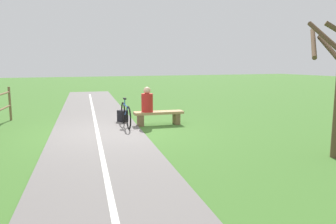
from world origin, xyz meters
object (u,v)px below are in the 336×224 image
object	(u,v)px
bench	(159,116)
backpack	(123,116)
person_seated	(147,101)
bicycle	(126,115)

from	to	relation	value
bench	backpack	xyz separation A→B (m)	(0.98, -0.94, -0.11)
person_seated	bicycle	xyz separation A→B (m)	(0.69, -0.09, -0.41)
bench	bicycle	size ratio (longest dim) A/B	0.93
bench	backpack	world-z (taller)	bench
bench	person_seated	bearing A→B (deg)	-0.00
bicycle	backpack	distance (m)	0.83
bench	bicycle	distance (m)	1.08
bench	person_seated	world-z (taller)	person_seated
person_seated	bicycle	distance (m)	0.81
backpack	bicycle	bearing A→B (deg)	83.72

